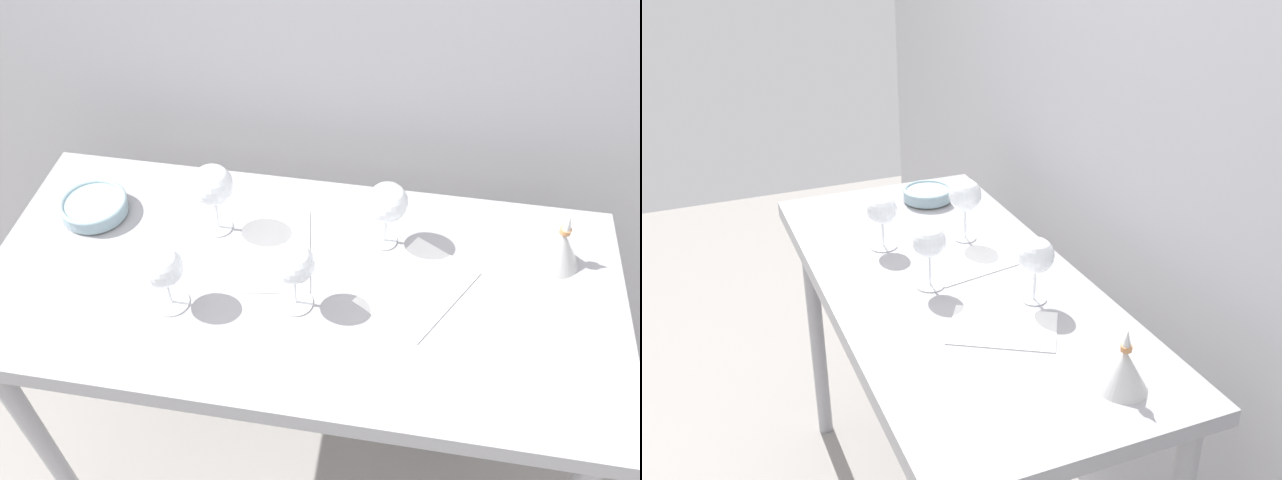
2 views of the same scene
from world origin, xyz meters
The scene contains 10 objects.
ground_plane centered at (0.00, 0.00, 0.00)m, with size 6.00×6.00×0.00m, color gray.
steel_counter centered at (0.00, -0.01, 0.79)m, with size 1.40×0.65×0.90m.
wine_glass_near_center centered at (0.00, -0.07, 1.02)m, with size 0.09×0.09×0.17m.
wine_glass_far_right centered at (0.17, 0.14, 1.02)m, with size 0.09×0.09×0.17m.
wine_glass_far_left centered at (-0.22, 0.12, 1.03)m, with size 0.09×0.09×0.18m.
wine_glass_near_left centered at (-0.26, -0.11, 1.01)m, with size 0.08×0.08×0.16m.
tasting_sheet_upper centered at (0.25, 0.01, 0.90)m, with size 0.17×0.25×0.00m, color white.
tasting_sheet_lower centered at (-0.07, 0.07, 0.90)m, with size 0.16×0.25×0.00m, color white.
tasting_bowl centered at (-0.52, 0.12, 0.92)m, with size 0.16×0.16×0.04m.
decanter_funnel centered at (0.55, 0.14, 0.95)m, with size 0.11×0.11×0.14m.
Camera 1 is at (0.20, -0.92, 2.03)m, focal length 37.48 mm.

